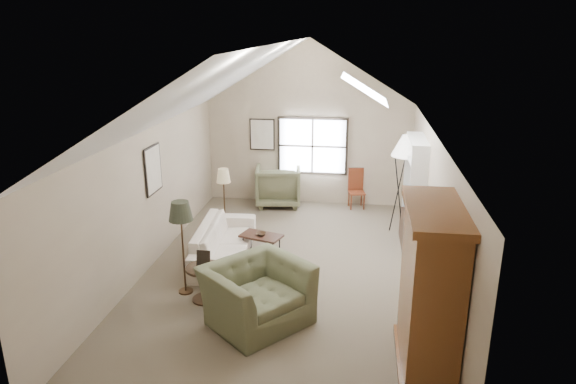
# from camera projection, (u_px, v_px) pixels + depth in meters

# --- Properties ---
(room_shell) EXTENTS (5.01, 8.01, 4.00)m
(room_shell) POSITION_uv_depth(u_px,v_px,m) (285.00, 93.00, 8.27)
(room_shell) COLOR #695E4B
(room_shell) RESTS_ON ground
(window) EXTENTS (1.72, 0.08, 1.42)m
(window) POSITION_uv_depth(u_px,v_px,m) (313.00, 146.00, 12.53)
(window) COLOR black
(window) RESTS_ON room_shell
(skylight) EXTENTS (0.80, 1.20, 0.52)m
(skylight) POSITION_uv_depth(u_px,v_px,m) (366.00, 87.00, 8.94)
(skylight) COLOR white
(skylight) RESTS_ON room_shell
(wall_art) EXTENTS (1.97, 3.71, 0.88)m
(wall_art) POSITION_uv_depth(u_px,v_px,m) (210.00, 151.00, 10.81)
(wall_art) COLOR black
(wall_art) RESTS_ON room_shell
(armoire) EXTENTS (0.60, 1.50, 2.20)m
(armoire) POSITION_uv_depth(u_px,v_px,m) (430.00, 291.00, 6.37)
(armoire) COLOR brown
(armoire) RESTS_ON ground
(tv_alcove) EXTENTS (0.32, 1.30, 2.10)m
(tv_alcove) POSITION_uv_depth(u_px,v_px,m) (414.00, 191.00, 10.10)
(tv_alcove) COLOR white
(tv_alcove) RESTS_ON ground
(media_console) EXTENTS (0.34, 1.18, 0.60)m
(media_console) POSITION_uv_depth(u_px,v_px,m) (410.00, 231.00, 10.36)
(media_console) COLOR #382316
(media_console) RESTS_ON ground
(tv_panel) EXTENTS (0.05, 0.90, 0.55)m
(tv_panel) POSITION_uv_depth(u_px,v_px,m) (412.00, 202.00, 10.17)
(tv_panel) COLOR black
(tv_panel) RESTS_ON media_console
(sofa) EXTENTS (1.08, 2.40, 0.68)m
(sofa) POSITION_uv_depth(u_px,v_px,m) (224.00, 241.00, 9.75)
(sofa) COLOR beige
(sofa) RESTS_ON ground
(armchair_near) EXTENTS (1.85, 1.86, 0.91)m
(armchair_near) POSITION_uv_depth(u_px,v_px,m) (257.00, 294.00, 7.58)
(armchair_near) COLOR #5B6144
(armchair_near) RESTS_ON ground
(armchair_far) EXTENTS (1.21, 1.23, 1.00)m
(armchair_far) POSITION_uv_depth(u_px,v_px,m) (278.00, 185.00, 12.66)
(armchair_far) COLOR #626446
(armchair_far) RESTS_ON ground
(coffee_table) EXTENTS (0.88, 0.65, 0.40)m
(coffee_table) POSITION_uv_depth(u_px,v_px,m) (261.00, 244.00, 9.95)
(coffee_table) COLOR #351C16
(coffee_table) RESTS_ON ground
(bowl) EXTENTS (0.24, 0.24, 0.05)m
(bowl) POSITION_uv_depth(u_px,v_px,m) (261.00, 234.00, 9.88)
(bowl) COLOR #372716
(bowl) RESTS_ON coffee_table
(side_table) EXTENTS (0.63, 0.63, 0.59)m
(side_table) POSITION_uv_depth(u_px,v_px,m) (205.00, 283.00, 8.24)
(side_table) COLOR #3E2919
(side_table) RESTS_ON ground
(side_chair) EXTENTS (0.45, 0.45, 0.96)m
(side_chair) POSITION_uv_depth(u_px,v_px,m) (357.00, 189.00, 12.43)
(side_chair) COLOR maroon
(side_chair) RESTS_ON ground
(tripod_lamp) EXTENTS (0.84, 0.84, 2.19)m
(tripod_lamp) POSITION_uv_depth(u_px,v_px,m) (404.00, 185.00, 10.66)
(tripod_lamp) COLOR white
(tripod_lamp) RESTS_ON ground
(dark_lamp) EXTENTS (0.42, 0.42, 1.63)m
(dark_lamp) POSITION_uv_depth(u_px,v_px,m) (183.00, 247.00, 8.33)
(dark_lamp) COLOR black
(dark_lamp) RESTS_ON ground
(tan_lamp) EXTENTS (0.31, 0.31, 1.46)m
(tan_lamp) POSITION_uv_depth(u_px,v_px,m) (224.00, 201.00, 10.80)
(tan_lamp) COLOR tan
(tan_lamp) RESTS_ON ground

